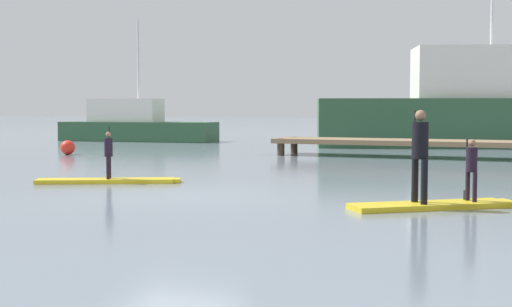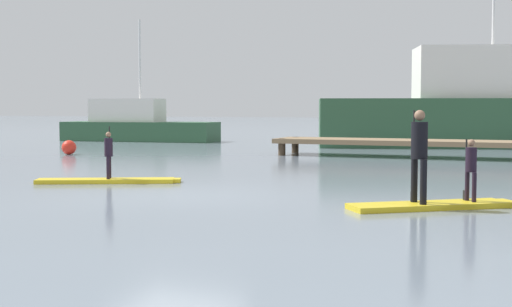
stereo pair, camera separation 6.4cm
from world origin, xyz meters
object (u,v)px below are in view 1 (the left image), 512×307
at_px(fishing_boat_green_midground, 135,125).
at_px(paddler_child_solo, 109,152).
at_px(paddleboard_far, 434,205).
at_px(fishing_boat_white_large, 469,111).
at_px(paddler_adult, 420,150).
at_px(mooring_buoy_near, 68,147).
at_px(paddler_child_front, 471,166).
at_px(paddleboard_near, 109,181).

bearing_deg(fishing_boat_green_midground, paddler_child_solo, -59.63).
xyz_separation_m(paddleboard_far, fishing_boat_green_midground, (-19.08, 20.44, 0.83)).
height_order(paddler_child_solo, fishing_boat_white_large, fishing_boat_white_large).
bearing_deg(paddler_child_solo, paddler_adult, -11.92).
distance_m(fishing_boat_green_midground, mooring_buoy_near, 11.43).
bearing_deg(fishing_boat_white_large, paddler_child_front, -84.40).
bearing_deg(paddleboard_near, fishing_boat_green_midground, 120.35).
height_order(fishing_boat_white_large, fishing_boat_green_midground, fishing_boat_white_large).
bearing_deg(paddler_adult, fishing_boat_green_midground, 132.41).
distance_m(paddleboard_near, fishing_boat_green_midground, 22.04).
height_order(paddleboard_near, paddler_child_solo, paddler_child_solo).
bearing_deg(fishing_boat_white_large, paddleboard_near, -107.98).
xyz_separation_m(paddleboard_near, paddleboard_far, (7.95, -1.44, -0.00)).
height_order(paddler_child_solo, mooring_buoy_near, paddler_child_solo).
bearing_deg(paddler_child_solo, paddleboard_far, -10.34).
distance_m(paddler_child_solo, paddler_adult, 7.88).
relative_size(fishing_boat_white_large, mooring_buoy_near, 25.67).
xyz_separation_m(paddler_child_front, fishing_boat_white_large, (-2.06, 20.96, 0.93)).
distance_m(paddleboard_far, paddler_child_front, 1.02).
xyz_separation_m(paddler_adult, fishing_boat_white_large, (-1.22, 21.60, 0.60)).
xyz_separation_m(paddler_child_front, fishing_boat_green_midground, (-19.67, 19.98, 0.13)).
distance_m(paddleboard_near, paddler_child_front, 8.63).
bearing_deg(paddleboard_far, fishing_boat_green_midground, 133.02).
bearing_deg(paddleboard_near, fishing_boat_white_large, 72.02).
xyz_separation_m(paddleboard_far, paddler_child_front, (0.59, 0.46, 0.69)).
bearing_deg(mooring_buoy_near, paddler_adult, -32.99).
xyz_separation_m(paddleboard_near, paddler_adult, (7.71, -1.61, 1.01)).
xyz_separation_m(fishing_boat_white_large, mooring_buoy_near, (-13.90, -11.78, -1.38)).
xyz_separation_m(paddler_child_solo, paddler_adult, (7.71, -1.63, 0.32)).
distance_m(paddleboard_near, fishing_boat_white_large, 21.08).
distance_m(paddler_adult, fishing_boat_green_midground, 27.93).
bearing_deg(mooring_buoy_near, fishing_boat_white_large, 40.27).
bearing_deg(paddler_child_front, fishing_boat_green_midground, 134.55).
xyz_separation_m(paddler_adult, fishing_boat_green_midground, (-18.84, 20.62, -0.19)).
bearing_deg(paddleboard_near, paddler_child_front, -6.51).
relative_size(paddleboard_far, fishing_boat_green_midground, 0.33).
bearing_deg(paddler_child_solo, mooring_buoy_near, 132.16).
height_order(paddleboard_near, fishing_boat_white_large, fishing_boat_white_large).
bearing_deg(fishing_boat_white_large, mooring_buoy_near, -139.73).
bearing_deg(fishing_boat_white_large, paddleboard_far, -86.09).
relative_size(paddleboard_near, mooring_buoy_near, 5.91).
height_order(paddler_child_front, mooring_buoy_near, paddler_child_front).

